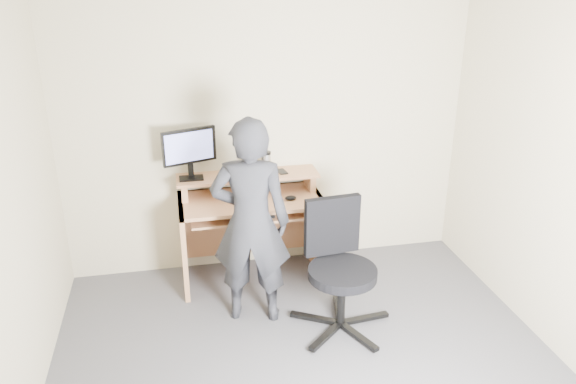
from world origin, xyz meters
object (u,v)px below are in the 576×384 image
object	(u,v)px
office_chair	(339,262)
person	(251,223)
desk	(250,217)
monitor	(189,149)

from	to	relation	value
office_chair	person	bearing A→B (deg)	153.55
office_chair	person	world-z (taller)	person
office_chair	person	size ratio (longest dim) A/B	0.60
office_chair	person	xyz separation A→B (m)	(-0.62, 0.23, 0.28)
desk	monitor	world-z (taller)	monitor
desk	office_chair	size ratio (longest dim) A/B	1.25
desk	office_chair	xyz separation A→B (m)	(0.53, -0.88, -0.02)
desk	person	distance (m)	0.71
monitor	office_chair	xyz separation A→B (m)	(1.01, -0.94, -0.64)
desk	person	size ratio (longest dim) A/B	0.75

